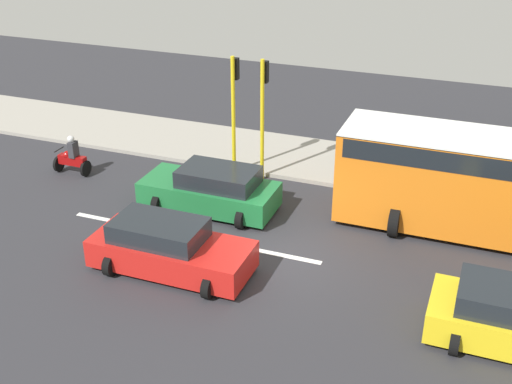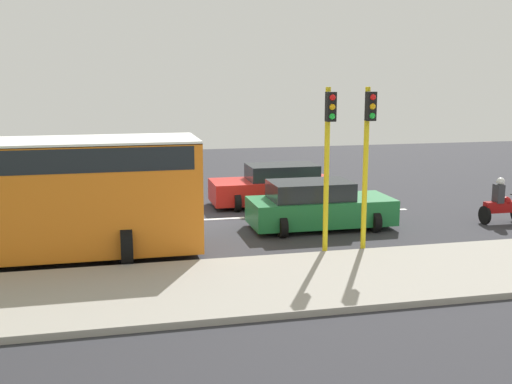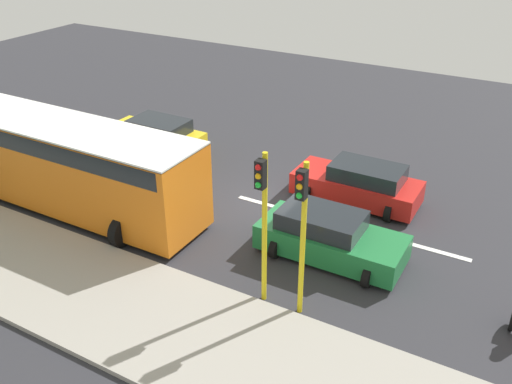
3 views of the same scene
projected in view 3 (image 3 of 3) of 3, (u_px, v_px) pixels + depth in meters
name	position (u px, v px, depth m)	size (l,w,h in m)	color
ground_plane	(268.00, 206.00, 20.39)	(40.00, 60.00, 0.10)	#2D2D33
sidewalk	(144.00, 314.00, 14.96)	(4.00, 60.00, 0.15)	#9E998E
lane_stripe_far_north	(38.00, 141.00, 25.54)	(0.20, 2.40, 0.01)	white
lane_stripe_north	(140.00, 169.00, 22.95)	(0.20, 2.40, 0.01)	white
lane_stripe_mid	(268.00, 205.00, 20.36)	(0.20, 2.40, 0.01)	white
lane_stripe_south	(433.00, 250.00, 17.77)	(0.20, 2.40, 0.01)	white
car_green	(329.00, 237.00, 17.16)	(2.32, 4.53, 1.52)	#1E7238
car_red	(359.00, 184.00, 20.27)	(2.27, 4.57, 1.52)	red
car_yellow_cab	(155.00, 136.00, 24.23)	(2.34, 4.35, 1.52)	yellow
city_bus	(62.00, 158.00, 19.56)	(3.20, 11.00, 3.16)	orange
traffic_light_corner	(302.00, 221.00, 13.72)	(0.49, 0.24, 4.50)	yellow
traffic_light_midblock	(263.00, 210.00, 14.20)	(0.49, 0.24, 4.50)	yellow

